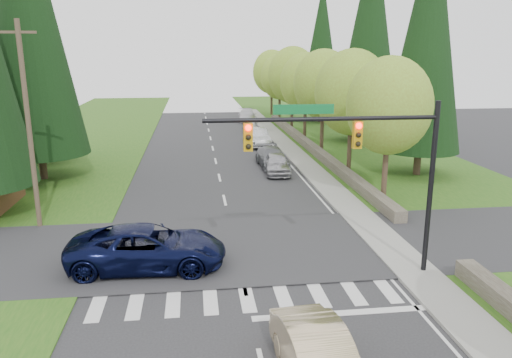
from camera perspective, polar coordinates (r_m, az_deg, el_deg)
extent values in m
plane|color=#28282B|center=(15.50, 0.33, -19.04)|extent=(120.00, 120.00, 0.00)
cube|color=#265617|center=(36.97, 16.44, 0.44)|extent=(14.00, 110.00, 0.06)
cube|color=#265617|center=(35.74, -25.40, -0.84)|extent=(14.00, 110.00, 0.06)
cube|color=#28282B|center=(22.57, -2.37, -7.88)|extent=(120.00, 8.00, 0.10)
cube|color=gray|center=(36.86, 6.48, 0.96)|extent=(1.80, 80.00, 0.13)
cube|color=gray|center=(36.67, 5.19, 0.93)|extent=(0.20, 80.00, 0.13)
cube|color=#4C4438|center=(44.81, 6.21, 3.73)|extent=(0.70, 40.00, 0.70)
cylinder|color=black|center=(20.15, 19.31, -1.23)|extent=(0.20, 0.20, 6.80)
cylinder|color=black|center=(18.08, 7.66, 6.82)|extent=(8.60, 0.16, 0.16)
cube|color=#0C662D|center=(17.92, 5.48, 7.94)|extent=(2.20, 0.04, 0.35)
cube|color=#BF8C0C|center=(18.54, 11.50, 4.97)|extent=(0.32, 0.24, 1.00)
sphere|color=#FF0C05|center=(18.36, 11.70, 5.97)|extent=(0.22, 0.22, 0.22)
cube|color=#BF8C0C|center=(17.68, -0.92, 4.81)|extent=(0.32, 0.24, 1.00)
sphere|color=#FF0C05|center=(17.49, -0.88, 5.86)|extent=(0.22, 0.22, 0.22)
cylinder|color=#473828|center=(26.26, -24.52, 5.33)|extent=(0.24, 0.24, 10.00)
cube|color=#473828|center=(26.04, -25.55, 14.91)|extent=(1.60, 0.10, 0.12)
cylinder|color=#38281C|center=(29.61, 14.58, 1.88)|extent=(0.32, 0.32, 4.76)
ellipsoid|color=olive|center=(29.11, 14.98, 8.10)|extent=(4.80, 4.80, 5.52)
cylinder|color=#38281C|center=(36.09, 10.68, 4.41)|extent=(0.32, 0.32, 4.93)
ellipsoid|color=olive|center=(35.68, 10.92, 9.70)|extent=(5.20, 5.20, 5.98)
cylinder|color=#38281C|center=(42.66, 7.57, 6.11)|extent=(0.32, 0.32, 5.04)
ellipsoid|color=olive|center=(42.32, 7.72, 10.69)|extent=(5.00, 5.00, 5.75)
cylinder|color=#38281C|center=(49.44, 5.62, 7.15)|extent=(0.32, 0.32, 4.82)
ellipsoid|color=olive|center=(49.14, 5.71, 10.93)|extent=(5.00, 5.00, 5.75)
cylinder|color=#38281C|center=(56.24, 4.14, 8.21)|extent=(0.32, 0.32, 5.15)
ellipsoid|color=olive|center=(55.98, 4.21, 11.77)|extent=(5.40, 5.40, 6.21)
cylinder|color=#38281C|center=(63.07, 2.70, 8.69)|extent=(0.32, 0.32, 4.70)
ellipsoid|color=olive|center=(62.84, 2.74, 11.59)|extent=(4.80, 4.80, 5.52)
cylinder|color=#38281C|center=(69.95, 1.79, 9.37)|extent=(0.32, 0.32, 4.98)
ellipsoid|color=olive|center=(69.74, 1.81, 12.14)|extent=(5.20, 5.20, 5.98)
cylinder|color=#38281C|center=(37.09, -23.17, 1.45)|extent=(0.50, 0.50, 2.00)
cone|color=black|center=(36.42, -24.83, 17.44)|extent=(6.46, 6.46, 19.00)
cylinder|color=#38281C|center=(43.30, -23.63, 3.11)|extent=(0.50, 0.50, 2.00)
cone|color=black|center=(42.68, -24.92, 15.44)|extent=(5.78, 5.78, 17.00)
cylinder|color=#38281C|center=(37.17, 17.96, 1.94)|extent=(0.50, 0.50, 2.00)
cone|color=black|center=(36.42, 19.06, 15.58)|extent=(5.44, 5.44, 16.00)
cylinder|color=#38281C|center=(50.29, 12.32, 5.39)|extent=(0.50, 0.50, 2.00)
cone|color=black|center=(49.78, 12.94, 16.60)|extent=(6.12, 6.12, 18.00)
cylinder|color=#38281C|center=(63.28, 7.26, 7.38)|extent=(0.50, 0.50, 2.00)
cone|color=black|center=(62.83, 7.50, 14.91)|extent=(5.10, 5.10, 15.00)
imported|color=beige|center=(13.95, 7.22, -19.65)|extent=(2.01, 4.71, 1.51)
imported|color=black|center=(20.74, -12.28, -7.67)|extent=(6.41, 3.18, 1.75)
imported|color=#A5A5A9|center=(35.89, 2.42, 1.78)|extent=(2.05, 4.44, 1.47)
imported|color=slate|center=(38.06, 1.86, 2.48)|extent=(2.23, 5.02, 1.43)
imported|color=silver|center=(46.59, 0.17, 4.80)|extent=(2.01, 5.04, 1.63)
imported|color=silver|center=(55.21, -0.70, 6.11)|extent=(1.92, 3.90, 1.28)
imported|color=#BDBCC1|center=(63.20, -1.02, 7.25)|extent=(2.31, 5.25, 1.50)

